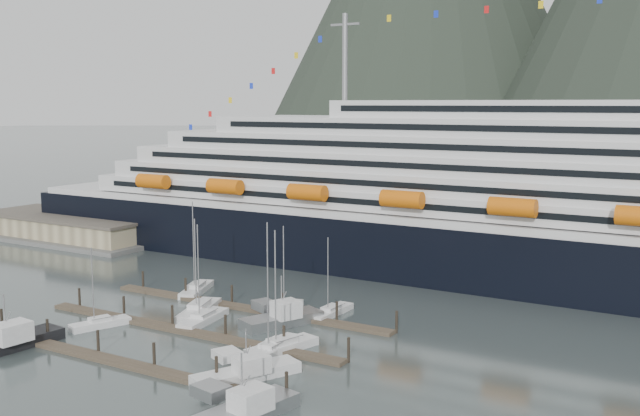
# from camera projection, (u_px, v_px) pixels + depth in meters

# --- Properties ---
(ground) EXTENTS (1600.00, 1600.00, 0.00)m
(ground) POSITION_uv_depth(u_px,v_px,m) (199.00, 345.00, 92.96)
(ground) COLOR #3E4A48
(ground) RESTS_ON ground
(cruise_ship) EXTENTS (210.00, 30.40, 50.30)m
(cruise_ship) POSITION_uv_depth(u_px,v_px,m) (557.00, 212.00, 122.61)
(cruise_ship) COLOR black
(cruise_ship) RESTS_ON ground
(warehouse) EXTENTS (46.00, 20.00, 5.80)m
(warehouse) POSITION_uv_depth(u_px,v_px,m) (70.00, 229.00, 165.01)
(warehouse) COLOR #595956
(warehouse) RESTS_ON ground
(dock_near) EXTENTS (48.18, 2.28, 3.20)m
(dock_near) POSITION_uv_depth(u_px,v_px,m) (110.00, 359.00, 86.98)
(dock_near) COLOR #453B2C
(dock_near) RESTS_ON ground
(dock_mid) EXTENTS (48.18, 2.28, 3.20)m
(dock_mid) POSITION_uv_depth(u_px,v_px,m) (185.00, 330.00, 98.02)
(dock_mid) COLOR #453B2C
(dock_mid) RESTS_ON ground
(dock_far) EXTENTS (48.18, 2.28, 3.20)m
(dock_far) POSITION_uv_depth(u_px,v_px,m) (244.00, 307.00, 109.06)
(dock_far) COLOR #453B2C
(dock_far) RESTS_ON ground
(sailboat_a) EXTENTS (4.98, 8.35, 11.34)m
(sailboat_a) POSITION_uv_depth(u_px,v_px,m) (100.00, 324.00, 100.39)
(sailboat_a) COLOR silver
(sailboat_a) RESTS_ON ground
(sailboat_b) EXTENTS (4.07, 10.16, 14.21)m
(sailboat_b) POSITION_uv_depth(u_px,v_px,m) (203.00, 319.00, 102.48)
(sailboat_b) COLOR silver
(sailboat_b) RESTS_ON ground
(sailboat_c) EXTENTS (6.49, 11.29, 14.47)m
(sailboat_c) POSITION_uv_depth(u_px,v_px,m) (199.00, 311.00, 106.64)
(sailboat_c) COLOR silver
(sailboat_c) RESTS_ON ground
(sailboat_d) EXTENTS (3.08, 10.98, 16.53)m
(sailboat_d) POSITION_uv_depth(u_px,v_px,m) (273.00, 350.00, 89.89)
(sailboat_d) COLOR silver
(sailboat_d) RESTS_ON ground
(sailboat_e) EXTENTS (6.12, 10.30, 15.17)m
(sailboat_e) POSITION_uv_depth(u_px,v_px,m) (197.00, 290.00, 118.69)
(sailboat_e) COLOR silver
(sailboat_e) RESTS_ON ground
(sailboat_f) EXTENTS (4.68, 9.15, 13.21)m
(sailboat_f) POSITION_uv_depth(u_px,v_px,m) (286.00, 310.00, 107.25)
(sailboat_f) COLOR silver
(sailboat_f) RESTS_ON ground
(sailboat_g) EXTENTS (2.33, 9.19, 11.70)m
(sailboat_g) POSITION_uv_depth(u_px,v_px,m) (331.00, 312.00, 106.08)
(sailboat_g) COLOR silver
(sailboat_g) RESTS_ON ground
(sailboat_h) EXTENTS (5.26, 10.14, 15.51)m
(sailboat_h) POSITION_uv_depth(u_px,v_px,m) (282.00, 347.00, 90.68)
(sailboat_h) COLOR silver
(sailboat_h) RESTS_ON ground
(trawler_a) EXTENTS (10.34, 14.27, 7.70)m
(trawler_a) POSITION_uv_depth(u_px,v_px,m) (5.00, 342.00, 91.17)
(trawler_a) COLOR black
(trawler_a) RESTS_ON ground
(trawler_c) EXTENTS (10.17, 12.38, 6.20)m
(trawler_c) POSITION_uv_depth(u_px,v_px,m) (246.00, 371.00, 81.52)
(trawler_c) COLOR silver
(trawler_c) RESTS_ON ground
(trawler_d) EXTENTS (9.46, 12.64, 7.25)m
(trawler_d) POSITION_uv_depth(u_px,v_px,m) (241.00, 410.00, 71.01)
(trawler_d) COLOR #96999B
(trawler_d) RESTS_ON ground
(trawler_e) EXTENTS (10.20, 12.05, 7.50)m
(trawler_e) POSITION_uv_depth(u_px,v_px,m) (281.00, 318.00, 101.52)
(trawler_e) COLOR #96999B
(trawler_e) RESTS_ON ground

